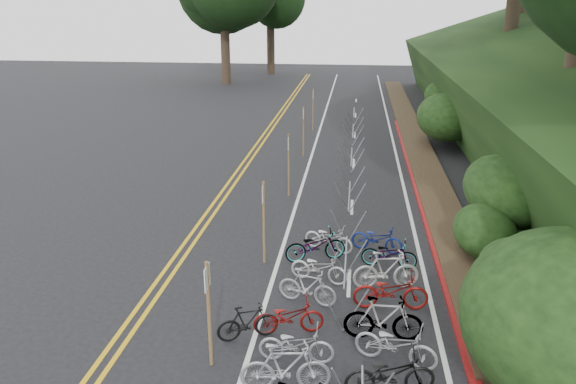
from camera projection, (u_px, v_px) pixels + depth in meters
name	position (u px, v px, depth m)	size (l,w,h in m)	color
ground	(199.00, 363.00, 11.93)	(120.00, 120.00, 0.00)	black
road_markings	(287.00, 203.00, 21.34)	(7.47, 80.00, 0.01)	gold
red_curb	(418.00, 191.00, 22.53)	(0.25, 28.00, 0.10)	maroon
embankment	(558.00, 103.00, 27.50)	(14.30, 48.14, 9.11)	black
bike_racks_rest	(351.00, 163.00, 23.52)	(1.14, 23.00, 1.17)	gray
signpost_near	(209.00, 307.00, 11.44)	(0.08, 0.40, 2.40)	brown
signposts_rest	(297.00, 143.00, 24.55)	(0.08, 18.40, 2.50)	brown
bike_front	(248.00, 322.00, 12.66)	(1.43, 0.40, 0.86)	black
bike_valet	(350.00, 314.00, 12.92)	(3.41, 10.97, 1.08)	black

